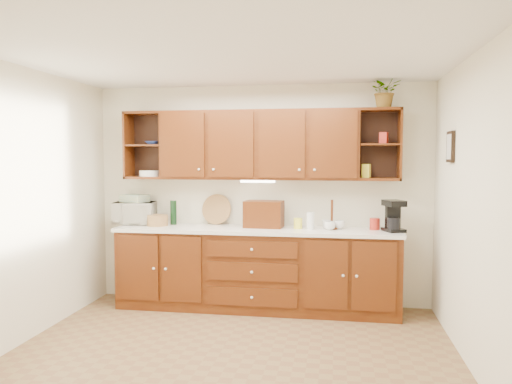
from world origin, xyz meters
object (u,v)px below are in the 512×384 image
(bread_box, at_px, (264,214))
(potted_plant, at_px, (385,91))
(microwave, at_px, (135,213))
(coffee_maker, at_px, (394,216))

(bread_box, distance_m, potted_plant, 1.93)
(microwave, distance_m, coffee_maker, 3.04)
(bread_box, bearing_deg, potted_plant, 3.93)
(microwave, bearing_deg, potted_plant, -8.88)
(bread_box, xyz_separation_m, potted_plant, (1.34, 0.01, 1.38))
(microwave, bearing_deg, bread_box, -9.78)
(coffee_maker, xyz_separation_m, potted_plant, (-0.10, 0.10, 1.37))
(coffee_maker, height_order, potted_plant, potted_plant)
(microwave, distance_m, bread_box, 1.60)
(bread_box, bearing_deg, microwave, -178.04)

